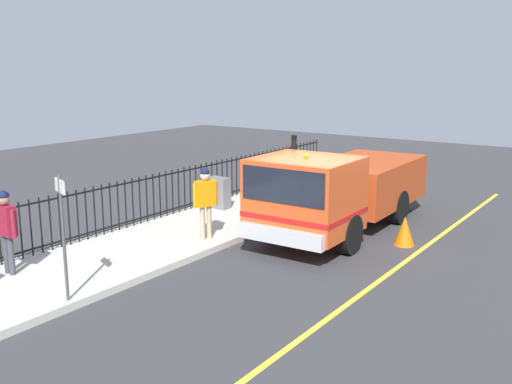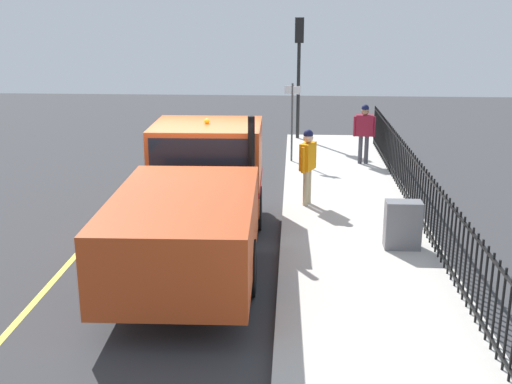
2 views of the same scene
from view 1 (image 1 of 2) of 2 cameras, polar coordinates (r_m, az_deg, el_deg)
The scene contains 10 objects.
ground_plane at distance 14.46m, azimuth 5.71°, elevation -5.45°, with size 44.10×44.10×0.00m, color #38383A.
sidewalk_slab at distance 16.24m, azimuth -4.52°, elevation -3.15°, with size 3.15×20.04×0.16m, color beige.
lane_marking at distance 13.56m, azimuth 14.08°, elevation -6.96°, with size 0.12×18.04×0.01m, color yellow.
work_truck at distance 15.40m, azimuth 7.89°, elevation 0.44°, with size 2.47×6.91×2.63m.
worker_standing at distance 14.29m, azimuth -5.01°, elevation -0.40°, with size 0.41×0.61×1.80m.
pedestrian_distant at distance 12.90m, azimuth -23.39°, elevation -2.85°, with size 0.65×0.25×1.77m.
iron_fence at distance 16.96m, azimuth -8.22°, elevation 0.02°, with size 0.04×17.07×1.31m.
utility_cabinet at distance 17.61m, azimuth -3.72°, elevation -0.07°, with size 0.69×0.38×0.94m, color slate.
traffic_cone at distance 14.94m, azimuth 14.41°, elevation -3.72°, with size 0.52×0.52×0.74m, color orange.
street_sign at distance 10.97m, azimuth -18.51°, elevation -2.95°, with size 0.48×0.20×2.36m.
Camera 1 is at (-6.69, 12.04, 4.39)m, focal length 40.63 mm.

